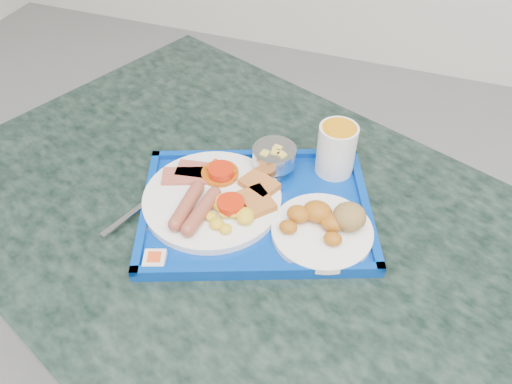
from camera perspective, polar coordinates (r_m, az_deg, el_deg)
table at (r=1.09m, az=-0.58°, el=-10.18°), size 1.46×1.23×0.78m
tray at (r=0.94m, az=0.00°, el=-1.99°), size 0.51×0.44×0.03m
main_plate at (r=0.93m, az=-4.62°, el=-0.67°), size 0.26×0.26×0.04m
bread_plate at (r=0.89m, az=7.98°, el=-3.73°), size 0.18×0.18×0.06m
fruit_bowl at (r=0.98m, az=2.11°, el=4.08°), size 0.09×0.09×0.06m
juice_cup at (r=0.98m, az=9.18°, el=4.99°), size 0.08×0.08×0.11m
spoon at (r=0.97m, az=-9.63°, el=-0.09°), size 0.04×0.17×0.01m
knife at (r=0.95m, az=-13.68°, el=-2.10°), size 0.06×0.15×0.00m
jam_packet at (r=0.86m, az=-11.50°, el=-7.56°), size 0.05×0.05×0.01m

